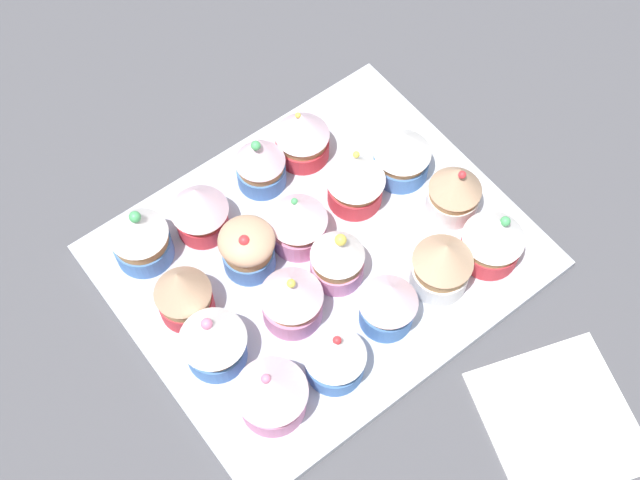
# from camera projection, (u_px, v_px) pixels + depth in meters

# --- Properties ---
(ground_plane) EXTENTS (1.80, 1.80, 0.03)m
(ground_plane) POSITION_uv_depth(u_px,v_px,m) (320.00, 266.00, 0.88)
(ground_plane) COLOR #4C4C51
(baking_tray) EXTENTS (0.33, 0.40, 0.01)m
(baking_tray) POSITION_uv_depth(u_px,v_px,m) (320.00, 257.00, 0.86)
(baking_tray) COLOR silver
(baking_tray) RESTS_ON ground_plane
(cupcake_0) EXTENTS (0.06, 0.06, 0.07)m
(cupcake_0) POSITION_uv_depth(u_px,v_px,m) (494.00, 238.00, 0.83)
(cupcake_0) COLOR #D1333D
(cupcake_0) RESTS_ON baking_tray
(cupcake_1) EXTENTS (0.06, 0.06, 0.08)m
(cupcake_1) POSITION_uv_depth(u_px,v_px,m) (455.00, 189.00, 0.85)
(cupcake_1) COLOR white
(cupcake_1) RESTS_ON baking_tray
(cupcake_2) EXTENTS (0.06, 0.06, 0.07)m
(cupcake_2) POSITION_uv_depth(u_px,v_px,m) (402.00, 153.00, 0.88)
(cupcake_2) COLOR #477AC6
(cupcake_2) RESTS_ON baking_tray
(cupcake_3) EXTENTS (0.06, 0.06, 0.07)m
(cupcake_3) POSITION_uv_depth(u_px,v_px,m) (442.00, 264.00, 0.81)
(cupcake_3) COLOR white
(cupcake_3) RESTS_ON baking_tray
(cupcake_4) EXTENTS (0.06, 0.06, 0.08)m
(cupcake_4) POSITION_uv_depth(u_px,v_px,m) (356.00, 179.00, 0.86)
(cupcake_4) COLOR #D1333D
(cupcake_4) RESTS_ON baking_tray
(cupcake_5) EXTENTS (0.06, 0.06, 0.07)m
(cupcake_5) POSITION_uv_depth(u_px,v_px,m) (302.00, 135.00, 0.89)
(cupcake_5) COLOR #D1333D
(cupcake_5) RESTS_ON baking_tray
(cupcake_6) EXTENTS (0.06, 0.06, 0.07)m
(cupcake_6) POSITION_uv_depth(u_px,v_px,m) (388.00, 302.00, 0.79)
(cupcake_6) COLOR #477AC6
(cupcake_6) RESTS_ON baking_tray
(cupcake_7) EXTENTS (0.05, 0.05, 0.08)m
(cupcake_7) POSITION_uv_depth(u_px,v_px,m) (334.00, 258.00, 0.81)
(cupcake_7) COLOR pink
(cupcake_7) RESTS_ON baking_tray
(cupcake_8) EXTENTS (0.06, 0.06, 0.07)m
(cupcake_8) POSITION_uv_depth(u_px,v_px,m) (298.00, 220.00, 0.84)
(cupcake_8) COLOR pink
(cupcake_8) RESTS_ON baking_tray
(cupcake_9) EXTENTS (0.05, 0.05, 0.08)m
(cupcake_9) POSITION_uv_depth(u_px,v_px,m) (260.00, 160.00, 0.87)
(cupcake_9) COLOR #477AC6
(cupcake_9) RESTS_ON baking_tray
(cupcake_10) EXTENTS (0.06, 0.06, 0.07)m
(cupcake_10) POSITION_uv_depth(u_px,v_px,m) (335.00, 356.00, 0.77)
(cupcake_10) COLOR #477AC6
(cupcake_10) RESTS_ON baking_tray
(cupcake_11) EXTENTS (0.06, 0.06, 0.08)m
(cupcake_11) POSITION_uv_depth(u_px,v_px,m) (292.00, 296.00, 0.79)
(cupcake_11) COLOR pink
(cupcake_11) RESTS_ON baking_tray
(cupcake_12) EXTENTS (0.06, 0.06, 0.07)m
(cupcake_12) POSITION_uv_depth(u_px,v_px,m) (248.00, 248.00, 0.82)
(cupcake_12) COLOR #477AC6
(cupcake_12) RESTS_ON baking_tray
(cupcake_13) EXTENTS (0.06, 0.06, 0.07)m
(cupcake_13) POSITION_uv_depth(u_px,v_px,m) (199.00, 208.00, 0.84)
(cupcake_13) COLOR #D1333D
(cupcake_13) RESTS_ON baking_tray
(cupcake_14) EXTENTS (0.07, 0.07, 0.08)m
(cupcake_14) POSITION_uv_depth(u_px,v_px,m) (271.00, 392.00, 0.75)
(cupcake_14) COLOR pink
(cupcake_14) RESTS_ON baking_tray
(cupcake_15) EXTENTS (0.06, 0.06, 0.08)m
(cupcake_15) POSITION_uv_depth(u_px,v_px,m) (213.00, 339.00, 0.77)
(cupcake_15) COLOR #477AC6
(cupcake_15) RESTS_ON baking_tray
(cupcake_16) EXTENTS (0.06, 0.06, 0.08)m
(cupcake_16) POSITION_uv_depth(u_px,v_px,m) (183.00, 292.00, 0.79)
(cupcake_16) COLOR #D1333D
(cupcake_16) RESTS_ON baking_tray
(cupcake_17) EXTENTS (0.06, 0.06, 0.08)m
(cupcake_17) POSITION_uv_depth(u_px,v_px,m) (139.00, 235.00, 0.83)
(cupcake_17) COLOR #477AC6
(cupcake_17) RESTS_ON baking_tray
(napkin) EXTENTS (0.18, 0.18, 0.01)m
(napkin) POSITION_uv_depth(u_px,v_px,m) (559.00, 420.00, 0.78)
(napkin) COLOR white
(napkin) RESTS_ON ground_plane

